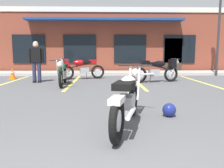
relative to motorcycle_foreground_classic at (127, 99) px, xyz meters
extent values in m
plane|color=#515154|center=(-0.34, 1.51, -0.46)|extent=(80.00, 80.00, 0.00)
cube|color=#A8A59E|center=(-0.34, 9.45, -0.39)|extent=(22.00, 1.80, 0.14)
cube|color=brown|center=(-0.34, 13.58, 1.50)|extent=(15.28, 6.10, 3.93)
cube|color=beige|center=(-0.34, 10.50, 3.32)|extent=(15.28, 0.06, 0.30)
cube|color=black|center=(-4.92, 10.49, 0.99)|extent=(1.96, 0.06, 1.70)
cube|color=black|center=(-1.87, 10.49, 0.99)|extent=(1.96, 0.06, 1.70)
cube|color=black|center=(1.19, 10.49, 0.99)|extent=(1.96, 0.06, 1.70)
cube|color=black|center=(4.25, 10.49, 0.99)|extent=(1.96, 0.06, 1.70)
cube|color=#33281E|center=(3.86, 10.49, 0.59)|extent=(1.10, 0.06, 2.10)
cube|color=navy|center=(-0.34, 10.08, 2.67)|extent=(9.17, 0.90, 0.12)
cube|color=#DBCC4C|center=(-4.31, 5.85, -0.46)|extent=(0.12, 4.80, 0.01)
cube|color=#DBCC4C|center=(-1.66, 5.85, -0.46)|extent=(0.12, 4.80, 0.01)
cube|color=#DBCC4C|center=(0.99, 5.85, -0.46)|extent=(0.12, 4.80, 0.01)
cube|color=#DBCC4C|center=(3.64, 5.85, -0.46)|extent=(0.12, 4.80, 0.01)
torus|color=black|center=(-0.20, -0.72, -0.14)|extent=(0.27, 0.64, 0.64)
cylinder|color=#B7B7BC|center=(-0.20, -0.72, -0.14)|extent=(0.13, 0.29, 0.29)
torus|color=black|center=(0.18, 0.67, -0.14)|extent=(0.27, 0.64, 0.64)
cylinder|color=#B7B7BC|center=(0.18, 0.67, -0.14)|extent=(0.13, 0.29, 0.29)
cylinder|color=silver|center=(0.12, 0.79, 0.18)|extent=(0.13, 0.32, 0.66)
cylinder|color=silver|center=(0.30, 0.75, 0.18)|extent=(0.13, 0.32, 0.66)
cylinder|color=black|center=(0.23, 0.85, 0.50)|extent=(0.64, 0.21, 0.03)
sphere|color=silver|center=(0.25, 0.92, 0.36)|extent=(0.21, 0.21, 0.17)
cube|color=beige|center=(0.19, 0.71, 0.16)|extent=(0.23, 0.38, 0.06)
cube|color=#9E9EA3|center=(-0.03, -0.10, -0.06)|extent=(0.34, 0.45, 0.28)
cylinder|color=silver|center=(0.01, -0.49, -0.10)|extent=(0.21, 0.55, 0.07)
cylinder|color=black|center=(0.02, 0.09, 0.18)|extent=(0.31, 0.92, 0.26)
ellipsoid|color=beige|center=(0.03, 0.11, 0.26)|extent=(0.38, 0.53, 0.22)
cube|color=black|center=(-0.07, -0.23, 0.26)|extent=(0.41, 0.58, 0.10)
cube|color=beige|center=(-0.20, -0.74, 0.14)|extent=(0.25, 0.39, 0.08)
cylinder|color=black|center=(-0.22, -0.12, -0.32)|extent=(0.14, 0.06, 0.29)
torus|color=black|center=(1.05, 5.56, -0.14)|extent=(0.64, 0.26, 0.64)
cylinder|color=#B7B7BC|center=(1.05, 5.56, -0.14)|extent=(0.29, 0.13, 0.29)
torus|color=black|center=(2.44, 5.93, -0.14)|extent=(0.64, 0.26, 0.64)
cylinder|color=#B7B7BC|center=(2.44, 5.93, -0.14)|extent=(0.29, 0.13, 0.29)
cylinder|color=silver|center=(2.51, 6.05, 0.18)|extent=(0.33, 0.13, 0.66)
cylinder|color=silver|center=(2.56, 5.87, 0.18)|extent=(0.33, 0.13, 0.66)
cylinder|color=black|center=(2.61, 5.98, 0.50)|extent=(0.20, 0.65, 0.03)
sphere|color=silver|center=(2.69, 6.00, 0.36)|extent=(0.21, 0.21, 0.17)
cube|color=black|center=(2.48, 5.94, 0.16)|extent=(0.38, 0.23, 0.06)
cube|color=#9E9EA3|center=(1.67, 5.72, -0.06)|extent=(0.45, 0.34, 0.28)
cylinder|color=silver|center=(1.35, 5.49, -0.10)|extent=(0.55, 0.21, 0.07)
cylinder|color=black|center=(1.86, 5.78, 0.18)|extent=(0.92, 0.30, 0.26)
ellipsoid|color=black|center=(1.90, 5.79, 0.30)|extent=(0.58, 0.42, 0.26)
cube|color=black|center=(2.49, 5.95, 0.30)|extent=(0.30, 0.33, 0.36)
cube|color=black|center=(1.57, 5.70, 0.32)|extent=(0.45, 0.34, 0.10)
cube|color=black|center=(1.28, 5.62, 0.36)|extent=(0.36, 0.28, 0.16)
cylinder|color=black|center=(1.55, 5.88, -0.32)|extent=(0.06, 0.14, 0.29)
torus|color=black|center=(-0.69, 7.19, -0.14)|extent=(0.64, 0.28, 0.64)
cylinder|color=#B7B7BC|center=(-0.69, 7.19, -0.14)|extent=(0.29, 0.14, 0.29)
torus|color=black|center=(-2.07, 6.79, -0.14)|extent=(0.64, 0.28, 0.64)
cylinder|color=#B7B7BC|center=(-2.07, 6.79, -0.14)|extent=(0.29, 0.14, 0.29)
cylinder|color=silver|center=(-2.14, 6.67, 0.18)|extent=(0.32, 0.13, 0.66)
cylinder|color=silver|center=(-2.19, 6.84, 0.18)|extent=(0.32, 0.13, 0.66)
cylinder|color=black|center=(-2.24, 6.73, 0.50)|extent=(0.22, 0.64, 0.03)
sphere|color=silver|center=(-2.32, 6.71, 0.36)|extent=(0.21, 0.21, 0.17)
cube|color=#B70F14|center=(-2.11, 6.77, 0.16)|extent=(0.38, 0.24, 0.06)
cube|color=#9E9EA3|center=(-1.30, 7.01, -0.06)|extent=(0.45, 0.34, 0.28)
cylinder|color=silver|center=(-0.99, 7.25, -0.10)|extent=(0.55, 0.22, 0.07)
cylinder|color=black|center=(-1.49, 6.96, 0.18)|extent=(0.92, 0.33, 0.26)
ellipsoid|color=#B70F14|center=(-1.53, 6.94, 0.30)|extent=(0.58, 0.44, 0.26)
cube|color=#B70F14|center=(-2.12, 6.77, 0.30)|extent=(0.31, 0.34, 0.36)
cube|color=black|center=(-1.21, 7.04, 0.32)|extent=(0.45, 0.34, 0.10)
cube|color=#B70F14|center=(-0.92, 7.13, 0.36)|extent=(0.36, 0.28, 0.16)
cylinder|color=black|center=(-1.18, 6.86, -0.32)|extent=(0.06, 0.14, 0.29)
torus|color=black|center=(-1.97, 5.67, -0.14)|extent=(0.15, 0.65, 0.64)
cylinder|color=#B7B7BC|center=(-1.97, 5.67, -0.14)|extent=(0.08, 0.29, 0.29)
torus|color=black|center=(-1.87, 4.23, -0.14)|extent=(0.15, 0.65, 0.64)
cylinder|color=#B7B7BC|center=(-1.87, 4.23, -0.14)|extent=(0.08, 0.29, 0.29)
cylinder|color=silver|center=(-1.77, 4.14, 0.18)|extent=(0.07, 0.33, 0.66)
cylinder|color=silver|center=(-1.95, 4.13, 0.18)|extent=(0.07, 0.33, 0.66)
cylinder|color=black|center=(-1.85, 4.05, 0.50)|extent=(0.66, 0.08, 0.03)
sphere|color=silver|center=(-1.85, 3.97, 0.36)|extent=(0.18, 0.18, 0.17)
cube|color=#0F4C2D|center=(-1.87, 4.19, 0.16)|extent=(0.17, 0.37, 0.06)
cube|color=#9E9EA3|center=(-1.93, 5.03, -0.06)|extent=(0.27, 0.42, 0.28)
cylinder|color=silver|center=(-2.09, 5.39, -0.10)|extent=(0.11, 0.55, 0.07)
cylinder|color=black|center=(-1.91, 4.83, 0.18)|extent=(0.13, 0.94, 0.26)
ellipsoid|color=#0F4C2D|center=(-1.91, 4.81, 0.26)|extent=(0.29, 0.50, 0.22)
cube|color=black|center=(-1.94, 5.17, 0.26)|extent=(0.32, 0.54, 0.10)
cube|color=#0F4C2D|center=(-1.98, 5.69, 0.14)|extent=(0.19, 0.37, 0.08)
cylinder|color=black|center=(-1.75, 5.11, -0.32)|extent=(0.14, 0.03, 0.29)
cube|color=black|center=(-3.04, 5.80, -0.42)|extent=(0.12, 0.25, 0.08)
cube|color=black|center=(-3.24, 5.78, -0.42)|extent=(0.12, 0.25, 0.08)
cylinder|color=#232842|center=(-3.05, 5.84, 0.00)|extent=(0.16, 0.16, 0.80)
cylinder|color=#232842|center=(-3.24, 5.82, 0.00)|extent=(0.16, 0.16, 0.80)
cube|color=black|center=(-3.14, 5.83, 0.66)|extent=(0.40, 0.26, 0.56)
cylinder|color=black|center=(-2.90, 5.86, 0.62)|extent=(0.11, 0.11, 0.58)
cylinder|color=black|center=(-3.39, 5.81, 0.62)|extent=(0.11, 0.11, 0.58)
sphere|color=tan|center=(-3.14, 5.83, 1.06)|extent=(0.24, 0.24, 0.22)
sphere|color=gray|center=(-3.15, 5.84, 1.11)|extent=(0.23, 0.23, 0.21)
sphere|color=navy|center=(0.86, 0.58, -0.33)|extent=(0.26, 0.26, 0.26)
cube|color=black|center=(0.86, 0.68, -0.34)|extent=(0.18, 0.03, 0.09)
cube|color=orange|center=(-4.60, 6.99, -0.45)|extent=(0.34, 0.34, 0.03)
cone|color=orange|center=(-4.60, 6.99, -0.18)|extent=(0.26, 0.26, 0.50)
cylinder|color=white|center=(-4.60, 6.99, -0.14)|extent=(0.19, 0.19, 0.06)
cylinder|color=#2D2D33|center=(5.58, 8.35, 2.13)|extent=(0.12, 0.12, 5.19)
camera|label=1|loc=(-0.36, -3.63, 0.74)|focal=36.76mm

